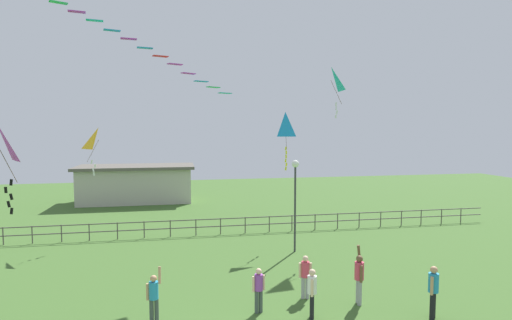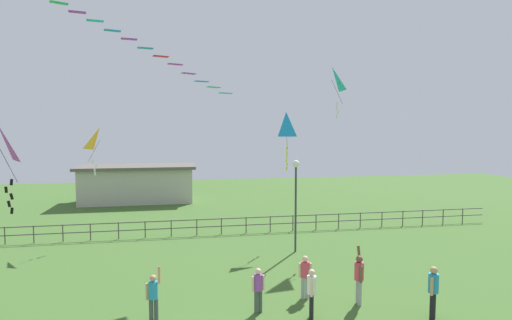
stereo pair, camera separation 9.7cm
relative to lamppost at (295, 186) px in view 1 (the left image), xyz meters
name	(u,v)px [view 1 (the left image)]	position (x,y,z in m)	size (l,w,h in m)	color
lamppost	(295,186)	(0.00, 0.00, 0.00)	(0.36, 0.36, 4.59)	#38383D
person_0	(359,275)	(0.48, -6.25, -2.30)	(0.32, 0.52, 2.03)	#99999E
person_1	(154,295)	(-6.45, -6.32, -2.41)	(0.47, 0.29, 1.81)	#3F4C47
person_2	(259,287)	(-3.09, -6.23, -2.46)	(0.45, 0.28, 1.51)	#3F4C47
person_3	(312,290)	(-1.47, -6.94, -2.39)	(0.30, 0.47, 1.62)	black
person_4	(433,288)	(2.34, -7.69, -2.33)	(0.41, 0.38, 1.72)	black
person_5	(305,274)	(-1.22, -5.44, -2.42)	(0.47, 0.29, 1.57)	#99999E
kite_0	(331,81)	(2.36, 1.43, 5.32)	(0.96, 0.95, 2.65)	#19B2B2
kite_2	(285,127)	(0.10, 2.29, 2.90)	(0.77, 0.56, 3.17)	#198CD1
kite_3	(99,141)	(-9.91, 4.12, 2.15)	(1.12, 1.18, 2.53)	yellow
waterfront_railing	(204,224)	(-4.24, 4.03, -2.70)	(36.05, 0.06, 0.95)	#4C4742
pavilion_building	(136,183)	(-9.20, 16.03, -1.76)	(9.60, 4.48, 3.08)	#B7B2A3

